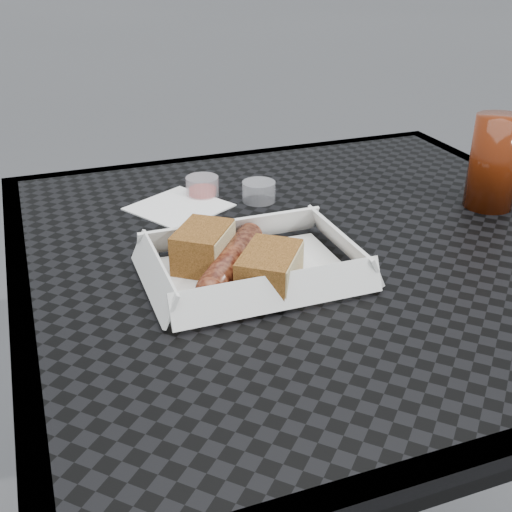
% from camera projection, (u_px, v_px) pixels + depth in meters
% --- Properties ---
extents(patio_table, '(0.80, 0.80, 0.74)m').
position_uv_depth(patio_table, '(325.00, 290.00, 0.88)').
color(patio_table, black).
rests_on(patio_table, ground).
extents(food_tray, '(0.22, 0.15, 0.00)m').
position_uv_depth(food_tray, '(253.00, 273.00, 0.76)').
color(food_tray, white).
rests_on(food_tray, patio_table).
extents(bratwurst, '(0.12, 0.15, 0.03)m').
position_uv_depth(bratwurst, '(232.00, 261.00, 0.75)').
color(bratwurst, brown).
rests_on(bratwurst, food_tray).
extents(bread_near, '(0.09, 0.09, 0.05)m').
position_uv_depth(bread_near, '(203.00, 247.00, 0.76)').
color(bread_near, brown).
rests_on(bread_near, food_tray).
extents(bread_far, '(0.10, 0.10, 0.04)m').
position_uv_depth(bread_far, '(269.00, 269.00, 0.72)').
color(bread_far, brown).
rests_on(bread_far, food_tray).
extents(veg_garnish, '(0.03, 0.03, 0.00)m').
position_uv_depth(veg_garnish, '(317.00, 280.00, 0.74)').
color(veg_garnish, '#ED4B0A').
rests_on(veg_garnish, food_tray).
extents(napkin, '(0.16, 0.16, 0.00)m').
position_uv_depth(napkin, '(179.00, 207.00, 0.94)').
color(napkin, white).
rests_on(napkin, patio_table).
extents(condiment_cup_sauce, '(0.05, 0.05, 0.03)m').
position_uv_depth(condiment_cup_sauce, '(202.00, 186.00, 0.98)').
color(condiment_cup_sauce, '#99140B').
rests_on(condiment_cup_sauce, patio_table).
extents(condiment_cup_empty, '(0.05, 0.05, 0.03)m').
position_uv_depth(condiment_cup_empty, '(259.00, 191.00, 0.96)').
color(condiment_cup_empty, silver).
rests_on(condiment_cup_empty, patio_table).
extents(drink_glass, '(0.07, 0.07, 0.13)m').
position_uv_depth(drink_glass, '(494.00, 162.00, 0.92)').
color(drink_glass, '#4C1706').
rests_on(drink_glass, patio_table).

